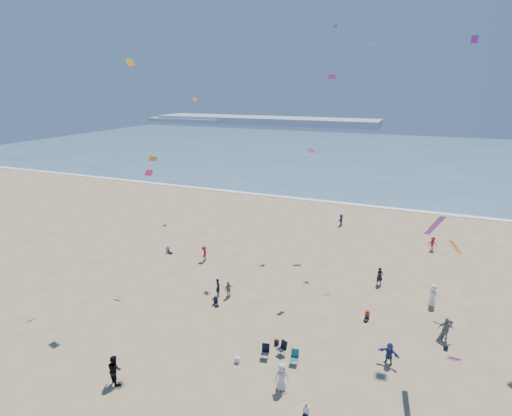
% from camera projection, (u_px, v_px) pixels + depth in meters
% --- Properties ---
extents(ground, '(220.00, 220.00, 0.00)m').
position_uv_depth(ground, '(174.00, 399.00, 23.60)').
color(ground, tan).
rests_on(ground, ground).
extents(ocean, '(220.00, 100.00, 0.06)m').
position_uv_depth(ocean, '(371.00, 154.00, 107.65)').
color(ocean, '#476B84').
rests_on(ocean, ground).
extents(surf_line, '(220.00, 1.20, 0.08)m').
position_uv_depth(surf_line, '(332.00, 202.00, 63.41)').
color(surf_line, white).
rests_on(surf_line, ground).
extents(headland_far, '(110.00, 20.00, 3.20)m').
position_uv_depth(headland_far, '(264.00, 120.00, 195.30)').
color(headland_far, '#7A8EA8').
rests_on(headland_far, ground).
extents(headland_near, '(40.00, 14.00, 2.00)m').
position_uv_depth(headland_near, '(188.00, 120.00, 205.55)').
color(headland_near, '#7A8EA8').
rests_on(headland_near, ground).
extents(standing_flyers, '(23.97, 36.00, 1.93)m').
position_uv_depth(standing_flyers, '(323.00, 297.00, 33.21)').
color(standing_flyers, '#A6171D').
rests_on(standing_flyers, ground).
extents(seated_group, '(23.02, 20.41, 0.84)m').
position_uv_depth(seated_group, '(258.00, 325.00, 30.20)').
color(seated_group, white).
rests_on(seated_group, ground).
extents(chair_cluster, '(2.68, 1.55, 1.00)m').
position_uv_depth(chair_cluster, '(280.00, 353.00, 26.88)').
color(chair_cluster, black).
rests_on(chair_cluster, ground).
extents(white_tote, '(0.35, 0.20, 0.40)m').
position_uv_depth(white_tote, '(237.00, 360.00, 26.65)').
color(white_tote, white).
rests_on(white_tote, ground).
extents(black_backpack, '(0.30, 0.22, 0.38)m').
position_uv_depth(black_backpack, '(277.00, 342.00, 28.47)').
color(black_backpack, black).
rests_on(black_backpack, ground).
extents(navy_bag, '(0.28, 0.18, 0.34)m').
position_uv_depth(navy_bag, '(446.00, 347.00, 27.95)').
color(navy_bag, black).
rests_on(navy_bag, ground).
extents(kites_aloft, '(38.13, 43.35, 25.94)m').
position_uv_depth(kites_aloft, '(360.00, 134.00, 28.95)').
color(kites_aloft, red).
rests_on(kites_aloft, ground).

